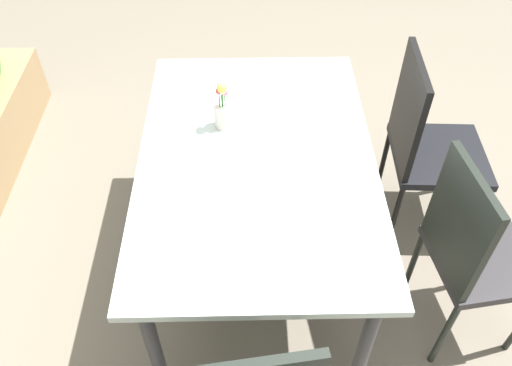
{
  "coord_description": "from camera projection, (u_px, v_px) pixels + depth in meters",
  "views": [
    {
      "loc": [
        -1.51,
        -0.0,
        2.28
      ],
      "look_at": [
        0.08,
        -0.04,
        0.62
      ],
      "focal_mm": 36.69,
      "sensor_mm": 36.0,
      "label": 1
    }
  ],
  "objects": [
    {
      "name": "flower_vase",
      "position": [
        222.0,
        109.0,
        2.25
      ],
      "size": [
        0.07,
        0.07,
        0.24
      ],
      "color": "silver",
      "rests_on": "dining_table"
    },
    {
      "name": "dining_table",
      "position": [
        256.0,
        168.0,
        2.23
      ],
      "size": [
        1.48,
        0.99,
        0.78
      ],
      "color": "silver",
      "rests_on": "ground"
    },
    {
      "name": "ground_plane",
      "position": [
        249.0,
        278.0,
        2.69
      ],
      "size": [
        12.0,
        12.0,
        0.0
      ],
      "primitive_type": "plane",
      "color": "#756B5B"
    },
    {
      "name": "chair_near_left",
      "position": [
        471.0,
        249.0,
        2.1
      ],
      "size": [
        0.46,
        0.46,
        1.01
      ],
      "rotation": [
        0.0,
        0.0,
        3.28
      ],
      "color": "#2A282B",
      "rests_on": "ground"
    },
    {
      "name": "chair_near_right",
      "position": [
        425.0,
        141.0,
        2.59
      ],
      "size": [
        0.48,
        0.48,
        1.0
      ],
      "rotation": [
        0.0,
        0.0,
        3.09
      ],
      "color": "black",
      "rests_on": "ground"
    }
  ]
}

